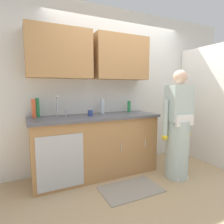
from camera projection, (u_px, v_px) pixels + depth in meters
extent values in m
plane|color=tan|center=(151.00, 186.00, 2.63)|extent=(9.00, 9.00, 0.00)
cube|color=silver|center=(117.00, 89.00, 3.40)|extent=(4.80, 0.10, 2.70)
cube|color=#B27F4C|center=(59.00, 53.00, 2.69)|extent=(0.91, 0.34, 0.70)
cube|color=#B27F4C|center=(121.00, 58.00, 3.11)|extent=(0.91, 0.34, 0.70)
cube|color=silver|center=(204.00, 105.00, 3.47)|extent=(0.04, 1.10, 2.10)
cube|color=#B27F4C|center=(96.00, 146.00, 2.96)|extent=(1.90, 0.60, 0.90)
cube|color=#B7BABF|center=(61.00, 162.00, 2.44)|extent=(0.60, 0.01, 0.72)
cylinder|color=silver|center=(121.00, 147.00, 2.80)|extent=(0.01, 0.01, 0.12)
cylinder|color=silver|center=(145.00, 143.00, 2.98)|extent=(0.01, 0.01, 0.12)
cube|color=#595960|center=(96.00, 117.00, 2.90)|extent=(1.96, 0.66, 0.04)
cube|color=#B7BABF|center=(62.00, 119.00, 2.69)|extent=(0.50, 0.36, 0.03)
cylinder|color=#B7BABF|center=(57.00, 106.00, 2.78)|extent=(0.02, 0.02, 0.30)
sphere|color=#B7BABF|center=(58.00, 97.00, 2.71)|extent=(0.04, 0.04, 0.04)
cylinder|color=#B7BABF|center=(66.00, 113.00, 2.85)|extent=(0.02, 0.02, 0.10)
cube|color=white|center=(177.00, 175.00, 2.89)|extent=(0.20, 0.26, 0.06)
cylinder|color=#B2C6C1|center=(177.00, 149.00, 2.86)|extent=(0.34, 0.34, 0.88)
cube|color=#B2C6C1|center=(179.00, 103.00, 2.77)|extent=(0.38, 0.22, 0.52)
sphere|color=#D8AF94|center=(180.00, 77.00, 2.72)|extent=(0.20, 0.20, 0.20)
cube|color=white|center=(185.00, 120.00, 2.69)|extent=(0.32, 0.04, 0.16)
cylinder|color=#B2C6C1|center=(165.00, 118.00, 2.72)|extent=(0.07, 0.07, 0.55)
sphere|color=yellow|center=(165.00, 137.00, 2.75)|extent=(0.09, 0.09, 0.09)
cylinder|color=#B2C6C1|center=(189.00, 116.00, 2.91)|extent=(0.07, 0.07, 0.55)
sphere|color=yellow|center=(188.00, 134.00, 2.95)|extent=(0.09, 0.09, 0.09)
cube|color=gray|center=(131.00, 189.00, 2.54)|extent=(0.80, 0.50, 0.01)
cylinder|color=#E05933|center=(34.00, 109.00, 2.64)|extent=(0.06, 0.06, 0.27)
cylinder|color=silver|center=(102.00, 106.00, 3.10)|extent=(0.07, 0.07, 0.25)
cylinder|color=#2D8C4C|center=(38.00, 108.00, 2.73)|extent=(0.06, 0.06, 0.28)
cylinder|color=#2D8C4C|center=(129.00, 106.00, 3.33)|extent=(0.06, 0.06, 0.20)
cylinder|color=#33478C|center=(90.00, 113.00, 2.85)|extent=(0.08, 0.08, 0.09)
cube|color=silver|center=(146.00, 112.00, 3.27)|extent=(0.23, 0.13, 0.01)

